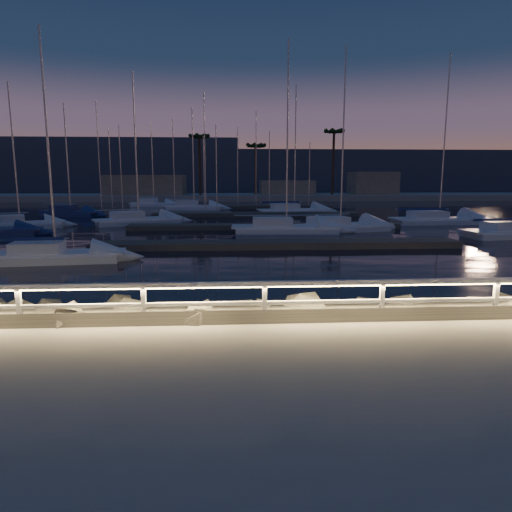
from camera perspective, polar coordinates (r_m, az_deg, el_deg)
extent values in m
plane|color=#9F988F|center=(11.97, 10.76, -7.93)|extent=(400.00, 400.00, 0.00)
cube|color=#9F988F|center=(9.75, 14.37, -12.92)|extent=(240.00, 5.00, 0.20)
cube|color=slate|center=(13.45, 9.16, -7.21)|extent=(240.00, 3.45, 1.29)
plane|color=black|center=(91.18, -1.57, 7.24)|extent=(320.00, 320.00, 0.00)
plane|color=black|center=(12.39, 10.57, -13.22)|extent=(400.00, 400.00, 0.00)
cube|color=white|center=(12.57, -27.49, -5.66)|extent=(0.11, 0.11, 1.00)
cube|color=white|center=(11.67, -13.85, -5.95)|extent=(0.11, 0.11, 1.00)
cube|color=white|center=(11.51, 1.08, -5.88)|extent=(0.11, 0.11, 1.00)
cube|color=white|center=(12.11, 15.45, -5.44)|extent=(0.11, 0.11, 1.00)
cube|color=white|center=(13.37, 27.76, -4.80)|extent=(0.11, 0.11, 1.00)
cube|color=white|center=(11.70, 10.91, -3.26)|extent=(44.00, 0.12, 0.12)
cube|color=white|center=(11.83, 10.83, -5.62)|extent=(44.00, 0.09, 0.09)
cube|color=#EBC56A|center=(11.70, 10.92, -3.67)|extent=(44.00, 0.04, 0.03)
sphere|color=slate|center=(13.61, -24.31, -7.05)|extent=(0.83, 0.83, 0.83)
sphere|color=slate|center=(14.22, 0.33, -6.73)|extent=(1.09, 1.09, 1.09)
sphere|color=slate|center=(12.98, -15.40, -7.30)|extent=(1.04, 1.04, 1.04)
cube|color=#5D554D|center=(27.49, 2.66, 1.46)|extent=(22.00, 2.00, 0.40)
cube|color=#5D554D|center=(37.37, 1.06, 3.71)|extent=(22.00, 2.00, 0.40)
cube|color=#5D554D|center=(49.29, -0.02, 5.22)|extent=(22.00, 2.00, 0.40)
cube|color=#5D554D|center=(61.24, -0.68, 6.13)|extent=(22.00, 2.00, 0.40)
cube|color=#9F988F|center=(85.17, -1.44, 7.33)|extent=(160.00, 14.00, 1.20)
cube|color=gray|center=(86.40, -13.60, 8.42)|extent=(14.00, 8.00, 4.00)
cube|color=gray|center=(86.75, 3.87, 8.34)|extent=(10.00, 6.00, 3.00)
cube|color=gray|center=(89.20, 14.33, 8.62)|extent=(8.00, 7.00, 4.60)
cylinder|color=#44321F|center=(83.22, -7.04, 11.22)|extent=(0.44, 0.44, 10.50)
cylinder|color=#44321F|center=(84.19, -0.05, 10.77)|extent=(0.44, 0.44, 9.00)
cylinder|color=#44321F|center=(85.19, 9.62, 11.46)|extent=(0.44, 0.44, 11.50)
cube|color=#364054|center=(141.07, -2.23, 10.05)|extent=(220.00, 30.00, 14.00)
cube|color=#364054|center=(161.50, -24.47, 9.87)|extent=(120.00, 25.00, 18.00)
cube|color=white|center=(24.96, -23.67, -0.35)|extent=(6.29, 2.70, 0.48)
cube|color=white|center=(24.91, -23.71, 0.34)|extent=(6.76, 2.46, 0.13)
cube|color=white|center=(25.08, -25.64, 0.96)|extent=(2.53, 1.78, 0.56)
cylinder|color=#AEAEB3|center=(24.67, -24.60, 12.76)|extent=(0.10, 0.10, 10.59)
cylinder|color=#AEAEB3|center=(25.15, -26.64, 1.90)|extent=(3.80, 0.50, 0.07)
cube|color=white|center=(34.65, 3.81, 3.12)|extent=(7.74, 2.88, 0.55)
cube|color=white|center=(34.61, 3.82, 3.70)|extent=(8.36, 2.52, 0.15)
cube|color=white|center=(34.50, 2.07, 4.28)|extent=(3.05, 2.04, 0.65)
cylinder|color=#AEAEB3|center=(34.54, 3.95, 14.86)|extent=(0.12, 0.12, 13.25)
cylinder|color=#AEAEB3|center=(34.44, 1.19, 5.11)|extent=(4.77, 0.29, 0.08)
cube|color=white|center=(42.17, -27.37, 3.25)|extent=(6.63, 4.34, 0.53)
cube|color=white|center=(42.13, -27.41, 3.70)|extent=(6.99, 4.25, 0.15)
cube|color=white|center=(42.14, -28.63, 4.07)|extent=(2.87, 2.39, 0.63)
cylinder|color=#AEAEB3|center=(42.01, -28.02, 11.26)|extent=(0.12, 0.12, 10.94)
cylinder|color=#AEAEB3|center=(42.13, -29.28, 4.68)|extent=(3.67, 1.57, 0.08)
cube|color=white|center=(42.21, -14.43, 4.05)|extent=(7.52, 5.08, 0.56)
cube|color=white|center=(42.17, -14.45, 4.53)|extent=(7.92, 4.99, 0.15)
cube|color=white|center=(41.94, -15.80, 4.93)|extent=(3.27, 2.76, 0.66)
cylinder|color=#AEAEB3|center=(42.09, -14.83, 13.13)|extent=(0.12, 0.12, 12.44)
cylinder|color=#AEAEB3|center=(41.81, -16.50, 5.58)|extent=(4.13, 1.88, 0.08)
cube|color=white|center=(36.40, 10.49, 3.30)|extent=(7.93, 4.18, 0.54)
cube|color=white|center=(36.36, 10.51, 3.85)|extent=(8.46, 3.96, 0.15)
cube|color=white|center=(35.86, 9.03, 4.36)|extent=(3.29, 2.51, 0.64)
cylinder|color=#AEAEB3|center=(36.29, 10.85, 14.36)|extent=(0.12, 0.12, 13.12)
cylinder|color=#AEAEB3|center=(35.60, 8.28, 5.14)|extent=(4.62, 1.16, 0.08)
cube|color=white|center=(36.52, 28.88, 3.30)|extent=(3.22, 2.30, 0.61)
cylinder|color=#AEAEB3|center=(36.14, 28.28, 4.04)|extent=(4.78, 0.71, 0.08)
cube|color=navy|center=(53.51, -22.11, 4.81)|extent=(6.80, 4.06, 0.55)
cube|color=navy|center=(53.48, -22.14, 5.18)|extent=(7.21, 3.93, 0.15)
cube|color=navy|center=(54.00, -22.92, 5.54)|extent=(2.89, 2.32, 0.65)
cylinder|color=#AEAEB3|center=(53.39, -22.54, 11.28)|extent=(0.12, 0.12, 11.20)
cylinder|color=#AEAEB3|center=(54.25, -23.34, 6.05)|extent=(3.85, 1.34, 0.08)
cube|color=white|center=(52.55, 4.81, 5.42)|extent=(8.07, 3.64, 0.56)
cube|color=white|center=(52.52, 4.82, 5.81)|extent=(8.66, 3.35, 0.15)
cube|color=white|center=(52.21, 3.68, 6.19)|extent=(3.27, 2.35, 0.66)
cylinder|color=#AEAEB3|center=(52.48, 4.93, 13.30)|extent=(0.12, 0.12, 13.52)
cylinder|color=#AEAEB3|center=(52.04, 3.10, 6.75)|extent=(4.83, 0.75, 0.08)
cube|color=white|center=(44.65, 21.90, 3.95)|extent=(8.22, 3.08, 0.54)
cube|color=white|center=(44.62, 21.93, 4.39)|extent=(8.87, 2.71, 0.15)
cube|color=white|center=(44.07, 20.66, 4.86)|extent=(3.24, 2.17, 0.64)
cylinder|color=#AEAEB3|center=(44.59, 22.53, 13.54)|extent=(0.12, 0.12, 14.06)
cylinder|color=#AEAEB3|center=(43.79, 20.04, 5.52)|extent=(5.06, 0.32, 0.08)
cube|color=white|center=(67.03, -12.63, 6.18)|extent=(6.64, 3.29, 0.54)
cube|color=white|center=(67.01, -12.64, 6.47)|extent=(7.10, 3.08, 0.15)
cube|color=white|center=(67.30, -13.36, 6.75)|extent=(2.73, 2.03, 0.64)
cylinder|color=#AEAEB3|center=(66.93, -12.82, 11.27)|extent=(0.12, 0.12, 11.02)
cylinder|color=#AEAEB3|center=(67.43, -13.73, 7.16)|extent=(3.91, 0.83, 0.08)
cube|color=white|center=(59.71, -7.73, 5.90)|extent=(7.19, 3.09, 0.54)
cube|color=white|center=(59.69, -7.74, 6.23)|extent=(7.72, 2.81, 0.15)
cube|color=white|center=(59.85, -8.66, 6.55)|extent=(2.89, 2.03, 0.64)
cylinder|color=#AEAEB3|center=(59.62, -7.88, 12.14)|extent=(0.12, 0.12, 12.10)
cylinder|color=#AEAEB3|center=(59.93, -9.13, 7.01)|extent=(4.34, 0.57, 0.08)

